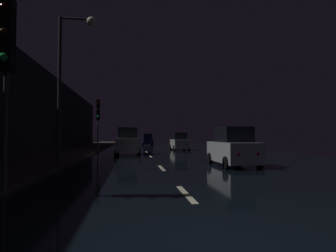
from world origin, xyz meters
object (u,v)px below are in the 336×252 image
(streetlamp_overhead, at_px, (70,67))
(car_parked_right_near, at_px, (233,148))
(traffic_light_near_left, at_px, (6,51))
(car_approaching_headlights, at_px, (128,142))
(traffic_light_far_left, at_px, (98,114))
(car_distant_taillights, at_px, (147,140))
(car_parked_right_far, at_px, (179,142))

(streetlamp_overhead, distance_m, car_parked_right_near, 8.82)
(traffic_light_near_left, xyz_separation_m, car_parked_right_near, (8.31, 6.14, -2.79))
(streetlamp_overhead, relative_size, car_approaching_headlights, 1.62)
(traffic_light_far_left, relative_size, car_parked_right_near, 1.25)
(traffic_light_near_left, distance_m, car_parked_right_near, 10.70)
(car_parked_right_near, relative_size, car_distant_taillights, 1.05)
(traffic_light_near_left, xyz_separation_m, traffic_light_far_left, (0.10, 19.08, -0.13))
(traffic_light_near_left, xyz_separation_m, car_distant_taillights, (5.76, 37.52, -2.84))
(traffic_light_far_left, xyz_separation_m, car_distant_taillights, (5.66, 18.44, -2.71))
(streetlamp_overhead, xyz_separation_m, car_approaching_headlights, (2.53, 10.24, -3.71))
(streetlamp_overhead, height_order, car_distant_taillights, streetlamp_overhead)
(streetlamp_overhead, distance_m, car_parked_right_far, 18.58)
(traffic_light_far_left, height_order, car_parked_right_far, traffic_light_far_left)
(car_parked_right_near, height_order, car_distant_taillights, car_parked_right_near)
(traffic_light_far_left, distance_m, streetlamp_overhead, 13.40)
(car_distant_taillights, bearing_deg, car_approaching_headlights, 172.41)
(traffic_light_far_left, bearing_deg, car_distant_taillights, 158.49)
(streetlamp_overhead, bearing_deg, car_parked_right_far, 64.07)
(car_parked_right_near, bearing_deg, traffic_light_far_left, 32.38)
(streetlamp_overhead, relative_size, car_parked_right_far, 1.92)
(traffic_light_near_left, height_order, car_approaching_headlights, traffic_light_near_left)
(car_distant_taillights, bearing_deg, car_parked_right_near, -175.36)
(car_parked_right_far, bearing_deg, traffic_light_near_left, 159.37)
(car_parked_right_far, bearing_deg, car_distant_taillights, 9.37)
(traffic_light_far_left, xyz_separation_m, car_parked_right_near, (8.21, -12.94, -2.67))
(car_parked_right_far, height_order, car_parked_right_near, car_parked_right_near)
(car_approaching_headlights, xyz_separation_m, car_distant_taillights, (2.87, 21.56, -0.15))
(car_approaching_headlights, distance_m, car_parked_right_near, 11.22)
(car_approaching_headlights, distance_m, car_distant_taillights, 21.75)
(car_approaching_headlights, bearing_deg, car_distant_taillights, 172.41)
(car_parked_right_far, relative_size, car_distant_taillights, 0.99)
(traffic_light_near_left, height_order, streetlamp_overhead, streetlamp_overhead)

